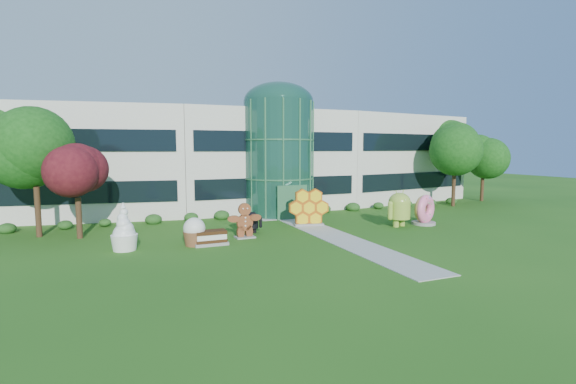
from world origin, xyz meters
name	(u,v)px	position (x,y,z in m)	size (l,w,h in m)	color
ground	(348,242)	(0.00, 0.00, 0.00)	(140.00, 140.00, 0.00)	#215114
building	(257,160)	(0.00, 18.00, 4.65)	(46.00, 15.00, 9.30)	beige
atrium	(279,159)	(0.00, 12.00, 4.90)	(6.00, 6.00, 9.80)	#194738
walkway	(333,235)	(0.00, 2.00, 0.02)	(2.40, 20.00, 0.04)	#9E9E93
tree_red	(78,192)	(-15.50, 7.50, 3.00)	(4.00, 4.00, 6.00)	#3F0C14
trees_backdrop	(275,166)	(0.00, 13.00, 4.20)	(52.00, 8.00, 8.40)	#114310
android_green	(399,207)	(6.14, 3.06, 1.49)	(2.62, 1.75, 2.97)	#94B63A
android_black	(251,221)	(-4.72, 4.94, 0.86)	(1.51, 1.01, 1.72)	black
donut	(424,209)	(8.38, 3.01, 1.15)	(2.22, 1.07, 2.31)	#F95E81
gingerbread	(245,220)	(-5.60, 3.59, 1.15)	(2.49, 0.96, 2.30)	maroon
ice_cream_sandwich	(211,238)	(-8.06, 2.43, 0.45)	(2.00, 1.00, 0.89)	black
honeycomb	(309,209)	(0.08, 5.95, 1.26)	(3.20, 1.14, 2.52)	yellow
froyo	(124,227)	(-12.88, 3.02, 1.36)	(1.58, 1.58, 2.71)	white
cupcake	(194,231)	(-8.99, 2.68, 0.85)	(1.41, 1.41, 1.69)	white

